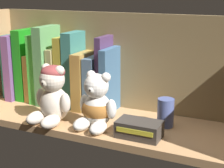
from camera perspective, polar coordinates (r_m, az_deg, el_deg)
name	(u,v)px	position (r cm, az deg, el deg)	size (l,w,h in cm)	color
shelf_board	(105,124)	(99.25, -1.11, -6.43)	(83.33, 24.10, 2.00)	tan
shelf_back_panel	(123,65)	(106.00, 1.85, 3.16)	(85.73, 1.20, 30.85)	olive
book_0	(14,65)	(123.66, -15.69, 2.96)	(2.78, 9.65, 20.85)	#1C645B
book_1	(21,65)	(121.67, -14.59, 2.93)	(2.75, 14.82, 21.22)	#69427C
book_2	(29,64)	(119.43, -13.37, 3.21)	(3.28, 11.99, 22.98)	#198417
book_3	(37,76)	(118.47, -12.09, 1.24)	(2.21, 11.68, 15.13)	tan
book_4	(43,67)	(116.11, -11.10, 2.71)	(2.59, 13.50, 21.86)	#46CC43
book_5	(51,64)	(113.98, -9.82, 3.22)	(3.22, 14.79, 24.51)	#5B995A
book_6	(60,75)	(113.09, -8.49, 1.45)	(2.13, 12.31, 17.85)	tan
book_7	(67,70)	(111.21, -7.35, 2.21)	(2.70, 11.14, 21.47)	gold
book_8	(76,69)	(109.32, -5.87, 2.46)	(3.35, 11.32, 23.07)	#357770
book_9	(87,79)	(108.21, -4.15, 0.78)	(3.40, 13.92, 17.26)	#AF813B
book_10	(97,82)	(106.66, -2.43, 0.31)	(3.27, 13.27, 16.27)	slate
book_11	(106,73)	(104.64, -1.04, 1.75)	(1.87, 11.01, 22.37)	#4C3159
book_12	(113,79)	(104.07, 0.11, 0.78)	(2.10, 14.25, 19.22)	#3B6083
teddy_bear_larger	(52,95)	(96.84, -9.70, -1.82)	(11.87, 12.29, 16.03)	beige
teddy_bear_smaller	(98,106)	(92.25, -2.36, -3.58)	(11.10, 11.68, 15.10)	white
pillar_candle	(166,113)	(94.55, 8.68, -4.62)	(4.42, 4.42, 7.69)	#4C5B99
small_product_box	(139,129)	(87.83, 4.43, -7.32)	(11.02, 6.67, 4.17)	#38332D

